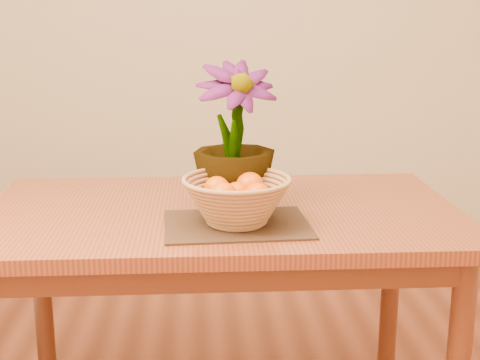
{
  "coord_description": "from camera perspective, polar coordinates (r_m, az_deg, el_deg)",
  "views": [
    {
      "loc": [
        -0.06,
        -1.59,
        1.31
      ],
      "look_at": [
        0.05,
        0.19,
        0.86
      ],
      "focal_mm": 50.0,
      "sensor_mm": 36.0,
      "label": 1
    }
  ],
  "objects": [
    {
      "name": "wicker_basket",
      "position": [
        1.79,
        -0.28,
        -1.92
      ],
      "size": [
        0.3,
        0.3,
        0.12
      ],
      "color": "#B77E4C",
      "rests_on": "placemat"
    },
    {
      "name": "table",
      "position": [
        2.0,
        -1.6,
        -4.84
      ],
      "size": [
        1.4,
        0.8,
        0.75
      ],
      "color": "brown",
      "rests_on": "floor"
    },
    {
      "name": "wall_back",
      "position": [
        3.84,
        -2.67,
        14.66
      ],
      "size": [
        4.0,
        0.02,
        2.7
      ],
      "primitive_type": "cube",
      "color": "beige",
      "rests_on": "floor"
    },
    {
      "name": "potted_plant",
      "position": [
        1.92,
        -0.48,
        3.71
      ],
      "size": [
        0.29,
        0.29,
        0.43
      ],
      "primitive_type": "imported",
      "rotation": [
        0.0,
        0.0,
        0.23
      ],
      "color": "#153F12",
      "rests_on": "table"
    },
    {
      "name": "placemat",
      "position": [
        1.81,
        -0.28,
        -3.81
      ],
      "size": [
        0.4,
        0.31,
        0.01
      ],
      "primitive_type": "cube",
      "rotation": [
        0.0,
        0.0,
        0.05
      ],
      "color": "#3C2616",
      "rests_on": "table"
    },
    {
      "name": "orange_pile",
      "position": [
        1.79,
        -0.28,
        -1.05
      ],
      "size": [
        0.18,
        0.18,
        0.08
      ],
      "rotation": [
        0.0,
        0.0,
        0.31
      ],
      "color": "#FE5F04",
      "rests_on": "wicker_basket"
    }
  ]
}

